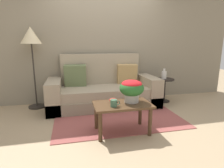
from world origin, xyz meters
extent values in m
plane|color=tan|center=(0.00, 0.00, 0.00)|extent=(14.00, 14.00, 0.00)
cube|color=gray|center=(0.00, 1.12, 1.48)|extent=(6.40, 0.12, 2.96)
cube|color=#994C47|center=(0.00, 0.09, 0.01)|extent=(2.24, 1.82, 0.01)
cube|color=gray|center=(-0.13, 0.57, 0.12)|extent=(2.30, 0.92, 0.24)
cube|color=gray|center=(-0.13, 0.54, 0.33)|extent=(1.75, 0.82, 0.19)
cube|color=gray|center=(-0.13, 0.94, 0.66)|extent=(1.75, 0.16, 0.89)
cube|color=gray|center=(-1.14, 0.57, 0.31)|extent=(0.27, 0.92, 0.61)
cube|color=gray|center=(0.88, 0.57, 0.31)|extent=(0.27, 0.92, 0.61)
cube|color=tan|center=(0.45, 0.78, 0.65)|extent=(0.45, 0.23, 0.45)
cube|color=#607047|center=(-0.70, 0.77, 0.66)|extent=(0.47, 0.26, 0.47)
cylinder|color=#442D1B|center=(-0.44, -0.86, 0.21)|extent=(0.06, 0.06, 0.43)
cylinder|color=#442D1B|center=(0.29, -0.86, 0.21)|extent=(0.06, 0.06, 0.43)
cylinder|color=#442D1B|center=(-0.44, -0.47, 0.21)|extent=(0.06, 0.06, 0.43)
cylinder|color=#442D1B|center=(0.29, -0.47, 0.21)|extent=(0.06, 0.06, 0.43)
cube|color=#4C331E|center=(-0.08, -0.66, 0.44)|extent=(0.85, 0.51, 0.03)
cylinder|color=black|center=(1.29, 0.58, 0.01)|extent=(0.27, 0.27, 0.03)
cylinder|color=black|center=(1.29, 0.58, 0.27)|extent=(0.05, 0.05, 0.49)
cylinder|color=black|center=(1.29, 0.58, 0.53)|extent=(0.42, 0.42, 0.03)
cylinder|color=#2D2823|center=(-1.53, 0.83, 0.01)|extent=(0.34, 0.34, 0.03)
cylinder|color=#2D2823|center=(-1.53, 0.83, 0.67)|extent=(0.03, 0.03, 1.29)
cone|color=beige|center=(-1.53, 0.83, 1.48)|extent=(0.40, 0.40, 0.33)
cylinder|color=#B7B2A8|center=(0.08, -0.62, 0.52)|extent=(0.22, 0.22, 0.14)
ellipsoid|color=#286028|center=(0.08, -0.62, 0.67)|extent=(0.37, 0.37, 0.24)
ellipsoid|color=red|center=(0.08, -0.62, 0.73)|extent=(0.31, 0.31, 0.13)
cylinder|color=#3D664C|center=(-0.23, -0.77, 0.51)|extent=(0.09, 0.09, 0.10)
torus|color=#3D664C|center=(-0.18, -0.77, 0.51)|extent=(0.07, 0.01, 0.07)
cylinder|color=#B2382D|center=(-0.20, -0.58, 0.47)|extent=(0.05, 0.05, 0.02)
ellipsoid|color=#B2382D|center=(-0.20, -0.58, 0.49)|extent=(0.12, 0.12, 0.05)
cylinder|color=silver|center=(1.27, 0.60, 0.63)|extent=(0.11, 0.11, 0.17)
cylinder|color=silver|center=(1.27, 0.60, 0.74)|extent=(0.05, 0.05, 0.06)
camera|label=1|loc=(-0.81, -3.15, 1.32)|focal=29.46mm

